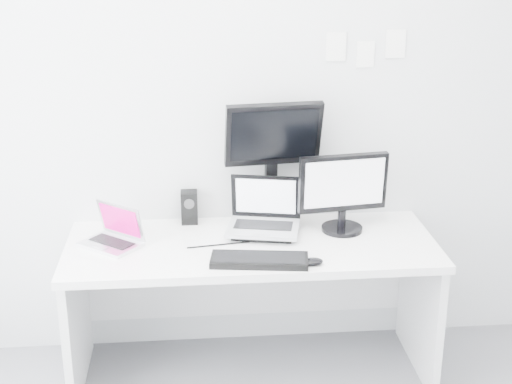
# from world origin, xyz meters

# --- Properties ---
(back_wall) EXTENTS (3.60, 0.00, 3.60)m
(back_wall) POSITION_xyz_m (0.00, 1.60, 1.35)
(back_wall) COLOR silver
(back_wall) RESTS_ON ground
(desk) EXTENTS (1.80, 0.70, 0.73)m
(desk) POSITION_xyz_m (0.00, 1.25, 0.36)
(desk) COLOR white
(desk) RESTS_ON ground
(macbook) EXTENTS (0.34, 0.33, 0.21)m
(macbook) POSITION_xyz_m (-0.68, 1.27, 0.83)
(macbook) COLOR silver
(macbook) RESTS_ON desk
(speaker) EXTENTS (0.11, 0.11, 0.17)m
(speaker) POSITION_xyz_m (-0.30, 1.54, 0.81)
(speaker) COLOR black
(speaker) RESTS_ON desk
(dell_laptop) EXTENTS (0.40, 0.34, 0.29)m
(dell_laptop) POSITION_xyz_m (0.07, 1.34, 0.88)
(dell_laptop) COLOR #ADAFB4
(dell_laptop) RESTS_ON desk
(rear_monitor) EXTENTS (0.50, 0.23, 0.66)m
(rear_monitor) POSITION_xyz_m (0.13, 1.52, 1.06)
(rear_monitor) COLOR black
(rear_monitor) RESTS_ON desk
(samsung_monitor) EXTENTS (0.48, 0.27, 0.41)m
(samsung_monitor) POSITION_xyz_m (0.47, 1.37, 0.94)
(samsung_monitor) COLOR black
(samsung_monitor) RESTS_ON desk
(keyboard) EXTENTS (0.46, 0.22, 0.03)m
(keyboard) POSITION_xyz_m (0.02, 1.02, 0.74)
(keyboard) COLOR black
(keyboard) RESTS_ON desk
(mouse) EXTENTS (0.10, 0.07, 0.03)m
(mouse) POSITION_xyz_m (0.26, 0.98, 0.75)
(mouse) COLOR black
(mouse) RESTS_ON desk
(wall_note_0) EXTENTS (0.10, 0.00, 0.14)m
(wall_note_0) POSITION_xyz_m (0.45, 1.59, 1.62)
(wall_note_0) COLOR white
(wall_note_0) RESTS_ON back_wall
(wall_note_1) EXTENTS (0.09, 0.00, 0.13)m
(wall_note_1) POSITION_xyz_m (0.60, 1.59, 1.58)
(wall_note_1) COLOR white
(wall_note_1) RESTS_ON back_wall
(wall_note_2) EXTENTS (0.10, 0.00, 0.14)m
(wall_note_2) POSITION_xyz_m (0.75, 1.59, 1.63)
(wall_note_2) COLOR white
(wall_note_2) RESTS_ON back_wall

